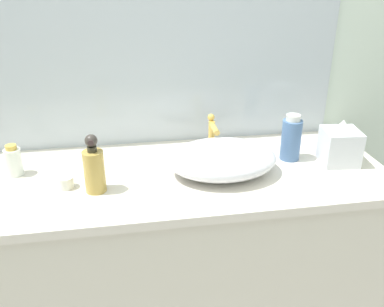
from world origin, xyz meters
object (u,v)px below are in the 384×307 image
at_px(sink_basin, 222,159).
at_px(soap_dispenser, 94,168).
at_px(tissue_box, 340,145).
at_px(candle_jar, 66,182).
at_px(spray_can, 14,161).
at_px(lotion_bottle, 291,138).

bearing_deg(sink_basin, soap_dispenser, -172.62).
xyz_separation_m(soap_dispenser, tissue_box, (0.89, 0.07, -0.01)).
height_order(sink_basin, soap_dispenser, soap_dispenser).
height_order(sink_basin, candle_jar, sink_basin).
relative_size(spray_can, candle_jar, 2.16).
xyz_separation_m(tissue_box, candle_jar, (-0.99, -0.03, -0.05)).
distance_m(sink_basin, spray_can, 0.73).
height_order(spray_can, candle_jar, spray_can).
height_order(soap_dispenser, lotion_bottle, soap_dispenser).
relative_size(sink_basin, lotion_bottle, 2.18).
bearing_deg(lotion_bottle, sink_basin, -165.75).
bearing_deg(soap_dispenser, lotion_bottle, 10.12).
distance_m(sink_basin, soap_dispenser, 0.44).
distance_m(spray_can, candle_jar, 0.23).
distance_m(tissue_box, candle_jar, 0.99).
relative_size(spray_can, tissue_box, 0.67).
xyz_separation_m(soap_dispenser, lotion_bottle, (0.72, 0.13, 0.00)).
height_order(spray_can, tissue_box, tissue_box).
bearing_deg(spray_can, soap_dispenser, -29.82).
bearing_deg(spray_can, candle_jar, -34.13).
bearing_deg(sink_basin, candle_jar, -178.00).
bearing_deg(sink_basin, tissue_box, 1.30).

